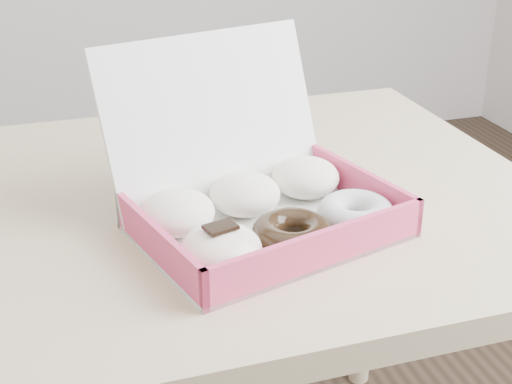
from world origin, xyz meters
name	(u,v)px	position (x,y,z in m)	size (l,w,h in m)	color
table	(152,248)	(0.00, 0.00, 0.67)	(1.20, 0.80, 0.75)	tan
donut_box	(257,202)	(0.13, -0.12, 0.79)	(0.40, 0.38, 0.24)	white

